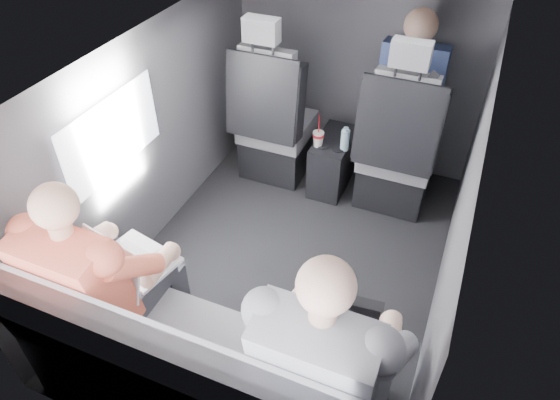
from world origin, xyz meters
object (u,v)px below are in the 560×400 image
at_px(passenger_rear_right, 327,358).
at_px(passenger_front_right, 409,90).
at_px(rear_bench, 198,376).
at_px(laptop_white, 128,261).
at_px(laptop_black, 340,318).
at_px(front_seat_right, 397,156).
at_px(soda_cup, 318,138).
at_px(front_seat_left, 274,128).
at_px(center_console, 333,162).
at_px(passenger_rear_left, 104,280).
at_px(water_bottle, 345,139).

bearing_deg(passenger_rear_right, passenger_front_right, 93.48).
bearing_deg(rear_bench, laptop_white, 153.59).
bearing_deg(laptop_black, front_seat_right, 93.07).
bearing_deg(soda_cup, passenger_front_right, 34.76).
distance_m(front_seat_left, front_seat_right, 0.90).
relative_size(laptop_white, passenger_front_right, 0.46).
bearing_deg(soda_cup, passenger_rear_right, -69.85).
height_order(laptop_white, passenger_front_right, passenger_front_right).
height_order(center_console, passenger_rear_left, passenger_rear_left).
relative_size(passenger_rear_right, passenger_front_right, 1.46).
height_order(rear_bench, passenger_rear_right, passenger_rear_right).
height_order(soda_cup, water_bottle, soda_cup).
distance_m(laptop_white, passenger_rear_right, 1.01).
xyz_separation_m(front_seat_left, rear_bench, (0.45, -1.90, -0.09)).
relative_size(center_console, soda_cup, 2.02).
distance_m(center_console, soda_cup, 0.30).
xyz_separation_m(front_seat_left, center_console, (0.45, 0.04, -0.20)).
height_order(water_bottle, laptop_white, laptop_white).
bearing_deg(center_console, rear_bench, -90.00).
relative_size(center_console, rear_bench, 0.30).
bearing_deg(passenger_rear_left, rear_bench, -10.93).
height_order(front_seat_right, rear_bench, front_seat_right).
bearing_deg(passenger_rear_right, laptop_white, 172.51).
distance_m(water_bottle, passenger_front_right, 0.53).
height_order(soda_cup, passenger_rear_left, passenger_rear_left).
xyz_separation_m(rear_bench, water_bottle, (0.10, 1.84, 0.17)).
distance_m(laptop_black, passenger_rear_right, 0.21).
distance_m(rear_bench, laptop_white, 0.61).
bearing_deg(water_bottle, passenger_front_right, 44.82).
xyz_separation_m(center_console, passenger_front_right, (0.42, 0.22, 0.56)).
bearing_deg(soda_cup, laptop_black, -67.75).
bearing_deg(soda_cup, passenger_rear_left, -103.47).
height_order(water_bottle, passenger_rear_right, passenger_rear_right).
relative_size(front_seat_right, passenger_front_right, 1.45).
bearing_deg(passenger_rear_right, water_bottle, 104.40).
distance_m(water_bottle, laptop_white, 1.71).
xyz_separation_m(front_seat_left, passenger_front_right, (0.87, 0.26, 0.36)).
xyz_separation_m(front_seat_left, soda_cup, (0.37, -0.09, 0.06)).
bearing_deg(passenger_rear_right, passenger_rear_left, 179.97).
height_order(front_seat_left, passenger_rear_left, front_seat_left).
xyz_separation_m(soda_cup, passenger_rear_right, (0.63, -1.72, 0.19)).
xyz_separation_m(front_seat_right, water_bottle, (-0.35, -0.06, 0.08)).
distance_m(laptop_black, passenger_rear_left, 1.05).
bearing_deg(front_seat_right, passenger_rear_left, -117.54).
relative_size(laptop_black, passenger_rear_left, 0.28).
xyz_separation_m(soda_cup, water_bottle, (0.18, 0.03, 0.02)).
bearing_deg(soda_cup, water_bottle, 9.14).
bearing_deg(passenger_rear_left, center_console, 75.07).
bearing_deg(passenger_rear_right, rear_bench, -170.22).
distance_m(center_console, laptop_black, 1.78).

